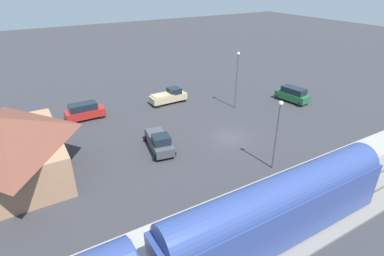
{
  "coord_description": "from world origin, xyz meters",
  "views": [
    {
      "loc": [
        -25.05,
        19.99,
        17.08
      ],
      "look_at": [
        2.64,
        3.66,
        1.0
      ],
      "focal_mm": 28.81,
      "sensor_mm": 36.0,
      "label": 1
    }
  ],
  "objects": [
    {
      "name": "platform",
      "position": [
        -10.0,
        0.0,
        0.15
      ],
      "size": [
        3.2,
        46.0,
        0.3
      ],
      "color": "#A8A399",
      "rests_on": "ground"
    },
    {
      "name": "light_pole_lot_center",
      "position": [
        6.88,
        -5.95,
        4.97
      ],
      "size": [
        0.44,
        0.44,
        7.93
      ],
      "color": "#515156",
      "rests_on": "ground"
    },
    {
      "name": "light_pole_near_platform",
      "position": [
        -7.2,
        0.3,
        4.5
      ],
      "size": [
        0.44,
        0.44,
        7.07
      ],
      "color": "#515156",
      "rests_on": "ground"
    },
    {
      "name": "pickup_charcoal",
      "position": [
        1.63,
        8.35,
        1.03
      ],
      "size": [
        5.66,
        3.2,
        2.14
      ],
      "color": "#47494F",
      "rests_on": "ground"
    },
    {
      "name": "pedestrian_on_platform",
      "position": [
        -10.64,
        4.06,
        1.28
      ],
      "size": [
        0.36,
        0.36,
        1.71
      ],
      "color": "brown",
      "rests_on": "platform"
    },
    {
      "name": "suv_green",
      "position": [
        4.45,
        -14.74,
        1.15
      ],
      "size": [
        5.14,
        2.96,
        2.22
      ],
      "color": "#236638",
      "rests_on": "ground"
    },
    {
      "name": "ground_plane",
      "position": [
        0.0,
        0.0,
        0.0
      ],
      "size": [
        200.0,
        200.0,
        0.0
      ],
      "primitive_type": "plane",
      "color": "#38383D"
    },
    {
      "name": "station_building",
      "position": [
        4.0,
        22.0,
        3.13
      ],
      "size": [
        12.75,
        9.32,
        6.03
      ],
      "color": "tan",
      "rests_on": "ground"
    },
    {
      "name": "pickup_tan",
      "position": [
        13.31,
        1.33,
        1.03
      ],
      "size": [
        2.07,
        5.44,
        2.14
      ],
      "color": "#C6B284",
      "rests_on": "ground"
    },
    {
      "name": "railway_track",
      "position": [
        -14.0,
        0.0,
        0.09
      ],
      "size": [
        4.8,
        70.0,
        0.3
      ],
      "color": "gray",
      "rests_on": "ground"
    },
    {
      "name": "suv_red",
      "position": [
        13.73,
        13.39,
        1.15
      ],
      "size": [
        2.01,
        4.92,
        2.22
      ],
      "color": "red",
      "rests_on": "ground"
    }
  ]
}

